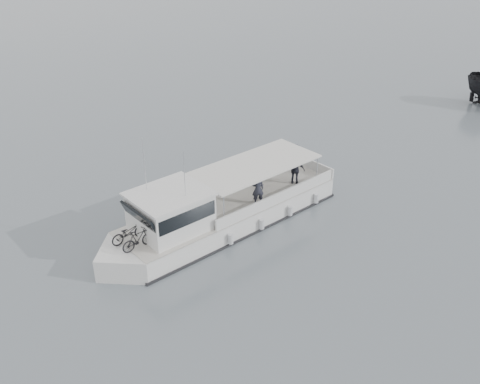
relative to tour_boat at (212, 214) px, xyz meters
name	(u,v)px	position (x,y,z in m)	size (l,w,h in m)	color
ground	(289,253)	(2.32, -3.30, -0.92)	(1400.00, 1400.00, 0.00)	#525A60
tour_boat	(212,214)	(0.00, 0.00, 0.00)	(13.37, 6.09, 5.61)	silver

